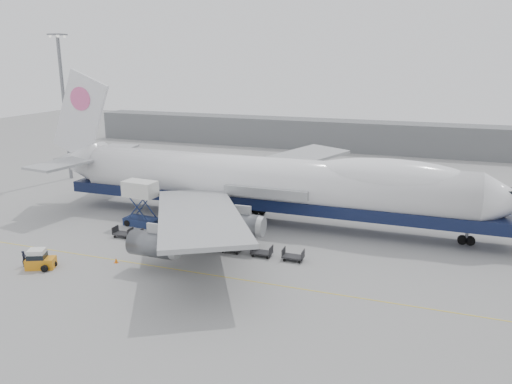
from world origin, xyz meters
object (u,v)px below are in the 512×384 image
at_px(airliner, 271,182).
at_px(catering_truck, 141,200).
at_px(baggage_tug, 39,260).
at_px(ground_worker, 24,259).

height_order(airliner, catering_truck, airliner).
distance_m(airliner, baggage_tug, 29.38).
bearing_deg(catering_truck, baggage_tug, -94.63).
bearing_deg(airliner, ground_worker, -131.65).
bearing_deg(ground_worker, baggage_tug, -99.13).
bearing_deg(ground_worker, airliner, -55.33).
distance_m(catering_truck, baggage_tug, 16.10).
height_order(catering_truck, baggage_tug, catering_truck).
bearing_deg(ground_worker, catering_truck, -29.47).
relative_size(catering_truck, baggage_tug, 1.85).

